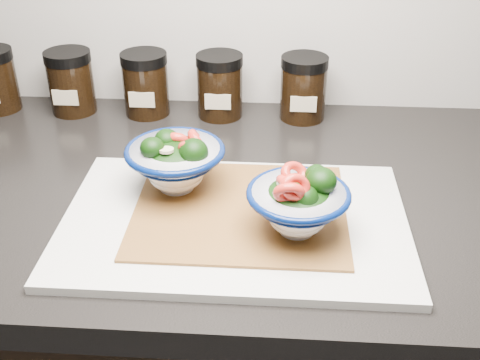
# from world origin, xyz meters

# --- Properties ---
(countertop) EXTENTS (3.50, 0.60, 0.04)m
(countertop) POSITION_xyz_m (0.00, 1.45, 0.88)
(countertop) COLOR black
(countertop) RESTS_ON cabinet
(cutting_board) EXTENTS (0.45, 0.30, 0.01)m
(cutting_board) POSITION_xyz_m (0.14, 1.35, 0.91)
(cutting_board) COLOR silver
(cutting_board) RESTS_ON countertop
(bamboo_mat) EXTENTS (0.28, 0.24, 0.00)m
(bamboo_mat) POSITION_xyz_m (0.15, 1.36, 0.91)
(bamboo_mat) COLOR #9B632E
(bamboo_mat) RESTS_ON cutting_board
(bowl_left) EXTENTS (0.14, 0.14, 0.09)m
(bowl_left) POSITION_xyz_m (0.06, 1.41, 0.96)
(bowl_left) COLOR white
(bowl_left) RESTS_ON bamboo_mat
(bowl_right) EXTENTS (0.13, 0.13, 0.10)m
(bowl_right) POSITION_xyz_m (0.22, 1.32, 0.96)
(bowl_right) COLOR white
(bowl_right) RESTS_ON bamboo_mat
(spice_jar_b) EXTENTS (0.08, 0.08, 0.11)m
(spice_jar_b) POSITION_xyz_m (-0.18, 1.69, 0.96)
(spice_jar_b) COLOR black
(spice_jar_b) RESTS_ON countertop
(spice_jar_c) EXTENTS (0.08, 0.08, 0.11)m
(spice_jar_c) POSITION_xyz_m (-0.04, 1.69, 0.96)
(spice_jar_c) COLOR black
(spice_jar_c) RESTS_ON countertop
(spice_jar_d) EXTENTS (0.08, 0.08, 0.11)m
(spice_jar_d) POSITION_xyz_m (0.09, 1.69, 0.96)
(spice_jar_d) COLOR black
(spice_jar_d) RESTS_ON countertop
(spice_jar_e) EXTENTS (0.08, 0.08, 0.11)m
(spice_jar_e) POSITION_xyz_m (0.24, 1.69, 0.96)
(spice_jar_e) COLOR black
(spice_jar_e) RESTS_ON countertop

